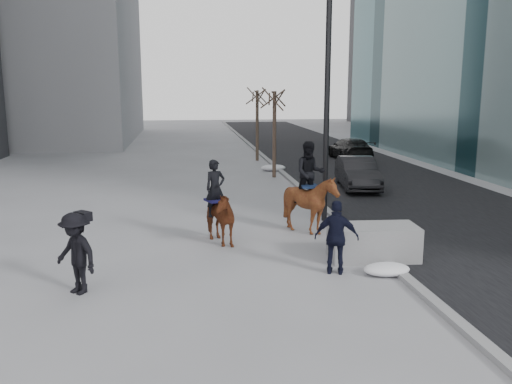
{
  "coord_description": "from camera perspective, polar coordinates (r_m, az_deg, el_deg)",
  "views": [
    {
      "loc": [
        -1.92,
        -13.19,
        4.32
      ],
      "look_at": [
        0.0,
        1.2,
        1.5
      ],
      "focal_mm": 38.0,
      "sensor_mm": 36.0,
      "label": 1
    }
  ],
  "objects": [
    {
      "name": "tree_far",
      "position": [
        32.17,
        0.13,
        7.38
      ],
      "size": [
        1.2,
        1.2,
        4.59
      ],
      "primitive_type": null,
      "color": "#3C2C23",
      "rests_on": "ground"
    },
    {
      "name": "curb",
      "position": [
        24.08,
        4.31,
        0.77
      ],
      "size": [
        0.25,
        90.0,
        0.12
      ],
      "primitive_type": "cube",
      "color": "gray",
      "rests_on": "ground"
    },
    {
      "name": "road",
      "position": [
        25.22,
        13.24,
        0.84
      ],
      "size": [
        8.0,
        90.0,
        0.01
      ],
      "primitive_type": "cube",
      "color": "black",
      "rests_on": "ground"
    },
    {
      "name": "planter",
      "position": [
        14.13,
        12.24,
        -5.2
      ],
      "size": [
        2.26,
        1.23,
        0.88
      ],
      "primitive_type": "cube",
      "rotation": [
        0.0,
        0.0,
        -0.06
      ],
      "color": "gray",
      "rests_on": "ground"
    },
    {
      "name": "car_near",
      "position": [
        23.79,
        10.63,
        1.99
      ],
      "size": [
        1.97,
        4.25,
        1.35
      ],
      "primitive_type": "imported",
      "rotation": [
        0.0,
        0.0,
        -0.13
      ],
      "color": "black",
      "rests_on": "ground"
    },
    {
      "name": "mounted_left",
      "position": [
        15.13,
        -4.25,
        -2.2
      ],
      "size": [
        1.46,
        1.99,
        2.35
      ],
      "color": "#4E1A0F",
      "rests_on": "ground"
    },
    {
      "name": "ground",
      "position": [
        14.01,
        0.65,
        -6.97
      ],
      "size": [
        120.0,
        120.0,
        0.0
      ],
      "primitive_type": "plane",
      "color": "gray",
      "rests_on": "ground"
    },
    {
      "name": "snow_piles",
      "position": [
        22.06,
        4.62,
        0.07
      ],
      "size": [
        1.29,
        16.92,
        0.33
      ],
      "color": "silver",
      "rests_on": "ground"
    },
    {
      "name": "lamppost",
      "position": [
        17.56,
        7.52,
        13.1
      ],
      "size": [
        0.25,
        1.08,
        9.09
      ],
      "color": "black",
      "rests_on": "ground"
    },
    {
      "name": "camera_crew",
      "position": [
        12.07,
        -18.44,
        -6.11
      ],
      "size": [
        1.28,
        1.24,
        1.75
      ],
      "color": "black",
      "rests_on": "ground"
    },
    {
      "name": "mounted_right",
      "position": [
        16.17,
        5.72,
        -0.54
      ],
      "size": [
        1.57,
        1.73,
        2.75
      ],
      "color": "#46180E",
      "rests_on": "ground"
    },
    {
      "name": "tree_near",
      "position": [
        26.13,
        1.95,
        6.54
      ],
      "size": [
        1.2,
        1.2,
        4.59
      ],
      "primitive_type": null,
      "color": "#3A2D22",
      "rests_on": "ground"
    },
    {
      "name": "feeder",
      "position": [
        12.78,
        8.49,
        -4.75
      ],
      "size": [
        1.11,
        1.0,
        1.75
      ],
      "color": "black",
      "rests_on": "ground"
    },
    {
      "name": "car_far",
      "position": [
        33.14,
        9.88,
        4.49
      ],
      "size": [
        1.88,
        4.57,
        1.32
      ],
      "primitive_type": "imported",
      "rotation": [
        0.0,
        0.0,
        3.14
      ],
      "color": "black",
      "rests_on": "ground"
    }
  ]
}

